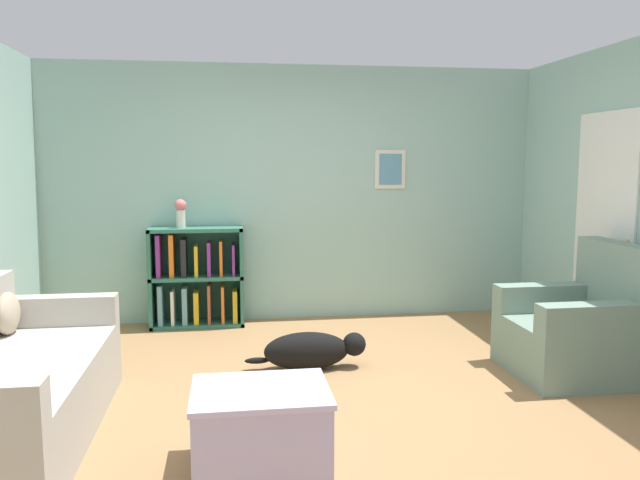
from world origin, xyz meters
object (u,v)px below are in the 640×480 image
Objects in this scene: recliner_chair at (580,329)px; coffee_table at (261,426)px; vase at (181,212)px; couch at (3,389)px; bookshelf at (195,279)px; dog at (311,350)px.

recliner_chair reaches higher than coffee_table.
coffee_table is at bearing -78.38° from vase.
bookshelf reaches higher than couch.
vase reaches higher than dog.
bookshelf is 0.69m from vase.
recliner_chair is at bearing 24.40° from coffee_table.
bookshelf is 1.02× the size of dog.
bookshelf is at bearing 99.28° from coffee_table.
coffee_table is 1.62m from dog.
dog is 2.08m from vase.
bookshelf is 3.07m from coffee_table.
vase is at bearing -172.18° from bookshelf.
coffee_table is (0.49, -3.02, -0.24)m from bookshelf.
recliner_chair is (3.98, 0.62, 0.02)m from couch.
recliner_chair is at bearing 8.90° from couch.
recliner_chair is at bearing -11.31° from dog.
vase is (-0.62, 3.00, 0.91)m from coffee_table.
dog is at bearing 72.91° from coffee_table.
couch is at bearing -111.24° from bookshelf.
dog is (1.94, 1.03, -0.17)m from couch.
coffee_table is (-2.51, -1.14, -0.12)m from recliner_chair.
recliner_chair reaches higher than dog.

